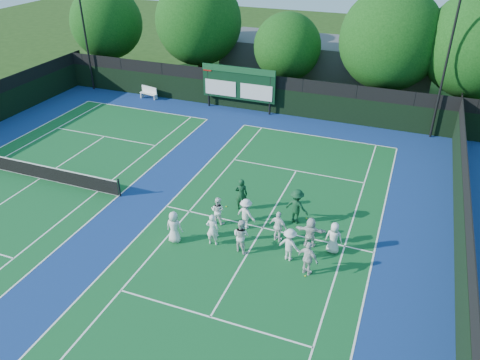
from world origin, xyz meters
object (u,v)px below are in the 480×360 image
(tennis_net, at_px, (39,171))
(coach_left, at_px, (241,194))
(scoreboard, at_px, (238,84))
(bench, at_px, (149,92))

(tennis_net, relative_size, coach_left, 6.17)
(scoreboard, relative_size, bench, 3.57)
(tennis_net, height_order, bench, tennis_net)
(bench, distance_m, coach_left, 18.80)
(scoreboard, distance_m, bench, 8.23)
(scoreboard, height_order, bench, scoreboard)
(tennis_net, bearing_deg, scoreboard, 64.40)
(bench, bearing_deg, coach_left, -44.37)
(tennis_net, bearing_deg, bench, 94.27)
(scoreboard, bearing_deg, tennis_net, -115.60)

